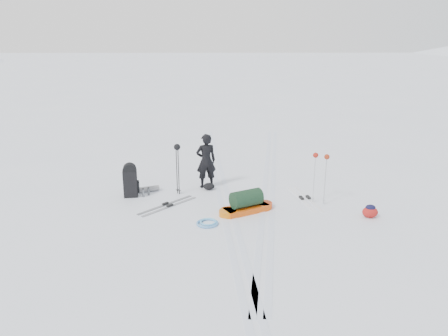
% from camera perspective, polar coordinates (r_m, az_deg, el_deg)
% --- Properties ---
extents(ground, '(200.00, 200.00, 0.00)m').
position_cam_1_polar(ground, '(11.66, 0.24, -4.76)').
color(ground, white).
rests_on(ground, ground).
extents(ski_tracks, '(3.38, 17.97, 0.01)m').
position_cam_1_polar(ski_tracks, '(12.50, 2.96, -3.23)').
color(ski_tracks, silver).
rests_on(ski_tracks, ground).
extents(skier, '(0.67, 0.52, 1.61)m').
position_cam_1_polar(skier, '(12.70, -2.36, 0.93)').
color(skier, black).
rests_on(skier, ground).
extents(pulk_sled, '(1.54, 1.09, 0.58)m').
position_cam_1_polar(pulk_sled, '(11.12, 2.93, -4.66)').
color(pulk_sled, '#D04B0C').
rests_on(pulk_sled, ground).
extents(expedition_rucksack, '(0.95, 0.72, 0.96)m').
position_cam_1_polar(expedition_rucksack, '(12.36, -11.85, -1.66)').
color(expedition_rucksack, black).
rests_on(expedition_rucksack, ground).
extents(ski_poles_black, '(0.18, 0.18, 1.46)m').
position_cam_1_polar(ski_poles_black, '(12.11, -6.13, 1.94)').
color(ski_poles_black, black).
rests_on(ski_poles_black, ground).
extents(ski_poles_silver, '(0.39, 0.30, 1.38)m').
position_cam_1_polar(ski_poles_silver, '(11.63, 12.53, 0.80)').
color(ski_poles_silver, silver).
rests_on(ski_poles_silver, ground).
extents(touring_skis_grey, '(1.45, 1.50, 0.07)m').
position_cam_1_polar(touring_skis_grey, '(11.64, -7.37, -4.87)').
color(touring_skis_grey, '#989BA1').
rests_on(touring_skis_grey, ground).
extents(touring_skis_white, '(0.67, 2.03, 0.07)m').
position_cam_1_polar(touring_skis_white, '(12.22, 10.50, -3.93)').
color(touring_skis_white, white).
rests_on(touring_skis_white, ground).
extents(rope_coil, '(0.56, 0.56, 0.06)m').
position_cam_1_polar(rope_coil, '(10.49, -2.15, -7.16)').
color(rope_coil, '#5490CC').
rests_on(rope_coil, ground).
extents(small_daypack, '(0.40, 0.31, 0.33)m').
position_cam_1_polar(small_daypack, '(11.38, 18.55, -5.38)').
color(small_daypack, maroon).
rests_on(small_daypack, ground).
extents(thermos_pair, '(0.20, 0.20, 0.25)m').
position_cam_1_polar(thermos_pair, '(12.39, -10.17, -3.11)').
color(thermos_pair, slate).
rests_on(thermos_pair, ground).
extents(stuff_sack, '(0.40, 0.35, 0.21)m').
position_cam_1_polar(stuff_sack, '(12.70, -1.99, -2.41)').
color(stuff_sack, black).
rests_on(stuff_sack, ground).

